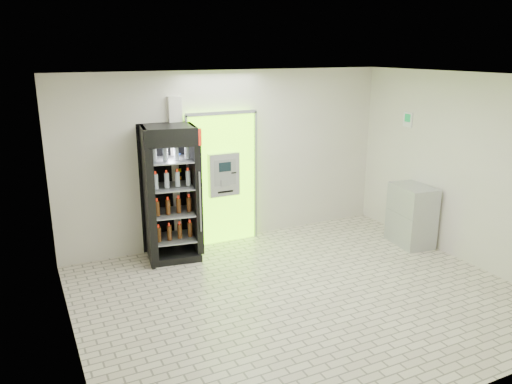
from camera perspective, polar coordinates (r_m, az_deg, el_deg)
ground at (r=7.18m, az=5.25°, el=-11.67°), size 6.00×6.00×0.00m
room_shell at (r=6.54m, az=5.66°, el=2.79°), size 6.00×6.00×6.00m
atm_assembly at (r=8.71m, az=-3.93°, el=1.62°), size 1.30×0.24×2.33m
pillar at (r=8.46m, az=-8.94°, el=1.93°), size 0.22×0.11×2.60m
beverage_cooler at (r=8.17m, az=-9.73°, el=-0.42°), size 0.92×0.86×2.19m
steel_cabinet at (r=9.15m, az=17.35°, el=-2.55°), size 0.64×0.86×1.06m
exit_sign at (r=9.38m, az=16.96°, el=7.93°), size 0.02×0.22×0.26m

